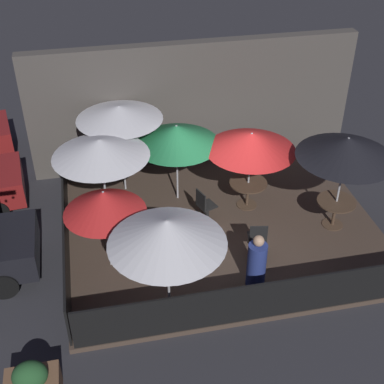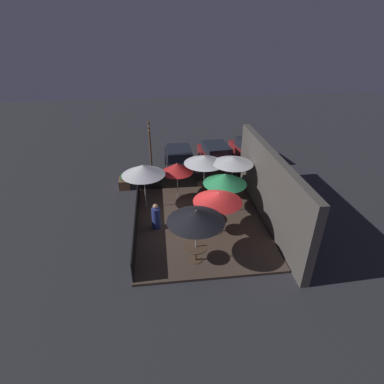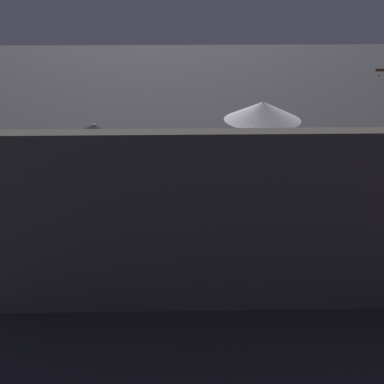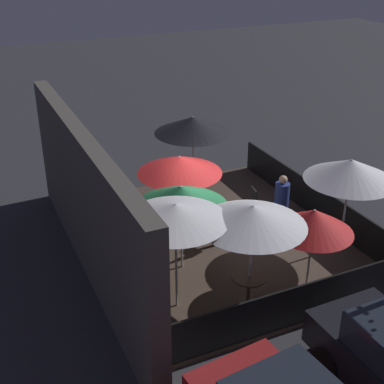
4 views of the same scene
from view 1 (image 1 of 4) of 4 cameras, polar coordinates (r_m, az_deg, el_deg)
name	(u,v)px [view 1 (image 1 of 4)]	position (r m, az deg, el deg)	size (l,w,h in m)	color
ground_plane	(221,228)	(13.43, 3.11, -3.90)	(60.00, 60.00, 0.00)	#2D2D33
patio_deck	(221,227)	(13.39, 3.11, -3.70)	(7.58, 6.26, 0.12)	#47382D
building_wall	(193,105)	(15.23, 0.14, 9.30)	(9.18, 0.36, 3.63)	#4C4742
fence_front	(261,301)	(10.87, 7.32, -11.47)	(7.38, 0.05, 0.95)	black
fence_side_left	(66,229)	(12.78, -13.33, -3.89)	(0.05, 6.06, 0.95)	black
patio_umbrella_0	(251,142)	(13.03, 6.35, 5.35)	(2.23, 2.23, 2.13)	#B2B2B7
patio_umbrella_1	(100,148)	(12.31, -9.77, 4.67)	(2.25, 2.25, 2.41)	#B2B2B7
patio_umbrella_2	(347,148)	(12.58, 16.20, 4.58)	(2.28, 2.28, 2.47)	#B2B2B7
patio_umbrella_3	(167,232)	(9.65, -2.69, -4.28)	(2.22, 2.22, 2.46)	#B2B2B7
patio_umbrella_4	(104,202)	(11.28, -9.36, -1.08)	(1.77, 1.77, 2.01)	#B2B2B7
patio_umbrella_5	(177,135)	(13.24, -1.66, 6.13)	(2.19, 2.19, 2.16)	#B2B2B7
patio_umbrella_6	(119,113)	(13.55, -7.79, 8.40)	(2.18, 2.18, 2.49)	#B2B2B7
dining_table_0	(248,187)	(13.74, 5.99, 0.54)	(0.97, 0.97, 0.71)	#4C3828
dining_table_1	(107,206)	(13.20, -9.07, -1.46)	(0.76, 0.76, 0.71)	#4C3828
dining_table_2	(336,206)	(13.45, 15.09, -1.43)	(0.94, 0.94, 0.72)	#4C3828
patio_chair_0	(257,238)	(12.20, 6.97, -4.89)	(0.47, 0.47, 0.96)	black
patio_chair_1	(205,205)	(13.11, 1.36, -1.40)	(0.52, 0.52, 0.95)	black
patron_0	(257,263)	(11.48, 6.91, -7.56)	(0.57, 0.57, 1.32)	navy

